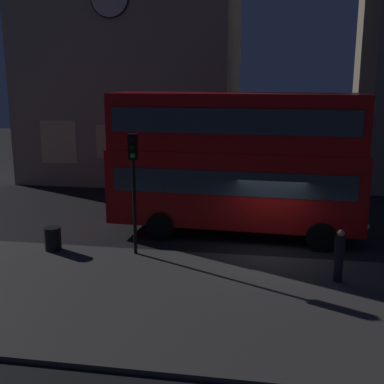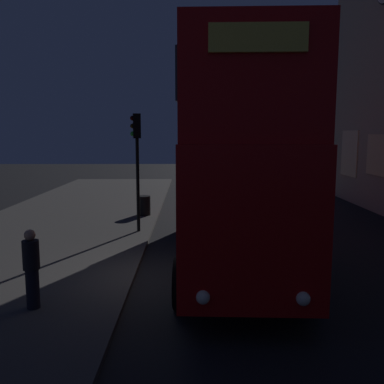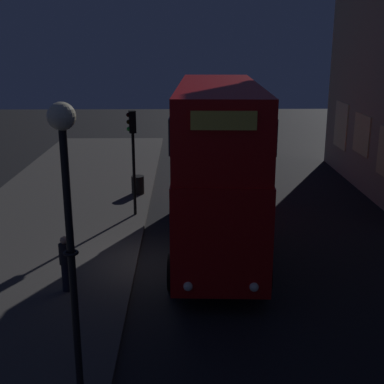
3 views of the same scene
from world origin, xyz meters
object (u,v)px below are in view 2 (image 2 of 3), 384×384
Objects in this scene: traffic_light_near_kerb at (137,148)px; litter_bin at (144,205)px; double_decker_bus at (235,152)px; pedestrian at (32,268)px.

traffic_light_near_kerb reaches higher than litter_bin.
double_decker_bus is 4.44m from traffic_light_near_kerb.
double_decker_bus is at bearing 27.68° from litter_bin.
litter_bin is (-6.15, -3.23, -2.58)m from double_decker_bus.
litter_bin is (-9.65, 1.17, -0.42)m from pedestrian.
traffic_light_near_kerb is 7.12m from pedestrian.
traffic_light_near_kerb is at bearing 98.89° from pedestrian.
double_decker_bus is 7.41m from litter_bin.
double_decker_bus reaches higher than pedestrian.
pedestrian is at bearing -49.14° from double_decker_bus.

